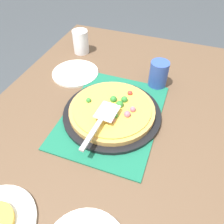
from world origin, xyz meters
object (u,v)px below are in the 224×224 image
Objects in this scene: pizza_pan at (112,113)px; plate_side at (75,73)px; pizza_server at (101,120)px; cup_far at (158,74)px; cup_near at (81,42)px; pizza at (112,109)px.

plate_side is at bearing -127.80° from pizza_pan.
pizza_server is at bearing -3.64° from pizza_pan.
cup_near is at bearing -108.38° from cup_far.
pizza is at bearing 38.97° from cup_near.
pizza_pan is at bearing 176.36° from pizza_server.
cup_near is at bearing -147.65° from pizza_server.
cup_near is (-0.40, -0.32, 0.03)m from pizza.
pizza_server is (0.10, -0.01, 0.04)m from pizza.
pizza_pan is 3.17× the size of cup_near.
cup_near is at bearing -141.03° from pizza.
pizza is 0.11m from pizza_server.
cup_far is at bearing 153.34° from pizza_pan.
pizza_server is at bearing 40.32° from plate_side.
pizza_pan is 0.11m from pizza_server.
pizza is 1.50× the size of plate_side.
pizza is 0.33m from plate_side.
cup_near and cup_far have the same top height.
cup_far reaches higher than pizza_pan.
pizza_pan reaches higher than plate_side.
plate_side is 0.40m from pizza_server.
pizza_pan is 1.64× the size of pizza_server.
cup_near reaches higher than pizza_pan.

